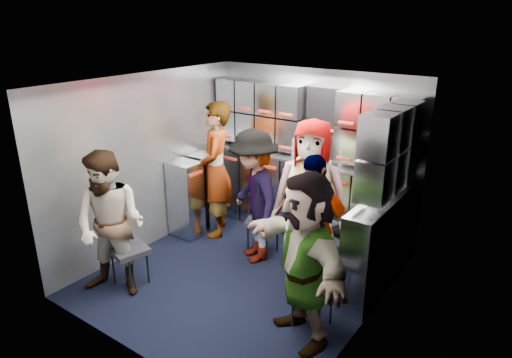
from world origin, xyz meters
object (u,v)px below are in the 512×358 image
Objects in this scene: jump_seat_near_left at (129,252)px; jump_seat_near_right at (313,289)px; jump_seat_mid_left at (263,222)px; attendant_standing at (216,170)px; attendant_arc_b at (254,197)px; attendant_arc_d at (311,226)px; jump_seat_mid_right at (318,246)px; attendant_arc_a at (111,225)px; attendant_arc_c at (310,196)px; attendant_arc_e at (304,259)px; jump_seat_center at (316,226)px.

jump_seat_near_right is at bearing 14.91° from jump_seat_near_left.
jump_seat_near_left is 0.95× the size of jump_seat_mid_left.
attendant_arc_b is at bearing 36.18° from attendant_standing.
attendant_standing reaches higher than attendant_arc_d.
jump_seat_near_right is (0.30, -0.66, -0.05)m from jump_seat_mid_right.
attendant_arc_a is at bearing -90.00° from jump_seat_near_left.
attendant_arc_a reaches higher than jump_seat_near_left.
attendant_standing reaches higher than attendant_arc_c.
attendant_standing reaches higher than attendant_arc_b.
jump_seat_near_right is 0.29× the size of attendant_arc_d.
jump_seat_near_right is 2.05m from attendant_arc_a.
jump_seat_mid_left is 1.02m from attendant_arc_d.
jump_seat_near_right is 0.67m from attendant_arc_d.
attendant_arc_e is at bearing -6.49° from attendant_arc_a.
attendant_arc_a is at bearing -33.75° from attendant_standing.
jump_seat_mid_left is 0.64m from jump_seat_center.
jump_seat_mid_left is 0.94× the size of jump_seat_center.
attendant_arc_d reaches higher than jump_seat_mid_right.
jump_seat_near_right is 0.43m from attendant_arc_e.
jump_seat_center is 1.15× the size of jump_seat_near_right.
jump_seat_near_left is 2.01m from attendant_arc_c.
attendant_arc_b is (-0.86, 0.04, 0.34)m from jump_seat_mid_right.
attendant_arc_d is at bearing -67.16° from jump_seat_center.
attendant_arc_c is (-0.00, -0.18, 0.43)m from jump_seat_center.
attendant_standing is at bearing 153.52° from jump_seat_near_right.
attendant_arc_d is at bearing 143.97° from attendant_arc_e.
jump_seat_mid_right is at bearing 114.43° from jump_seat_near_right.
attendant_arc_a is 1.57m from attendant_arc_b.
attendant_arc_d is 0.73m from attendant_arc_e.
jump_seat_near_right is 0.25× the size of attendant_standing.
jump_seat_center is 1.24m from jump_seat_near_right.
attendant_arc_b is 1.04× the size of attendant_arc_d.
attendant_arc_c reaches higher than attendant_arc_d.
jump_seat_near_right is (0.56, -1.11, -0.03)m from jump_seat_center.
jump_seat_center is 0.47m from attendant_arc_c.
attendant_arc_b reaches higher than jump_seat_near_right.
attendant_arc_a reaches higher than jump_seat_mid_right.
attendant_arc_c is at bearing 134.72° from jump_seat_mid_right.
attendant_arc_c is at bearing 146.53° from attendant_arc_e.
attendant_arc_e is at bearing -0.82° from attendant_arc_b.
attendant_arc_b is at bearing -90.00° from jump_seat_mid_left.
attendant_arc_c reaches higher than jump_seat_near_right.
attendant_arc_b is 0.89m from attendant_arc_d.
attendant_arc_b reaches higher than jump_seat_mid_left.
attendant_arc_d is 0.95× the size of attendant_arc_e.
attendant_arc_b is at bearing 172.27° from attendant_arc_e.
attendant_arc_e is (0.30, -0.84, 0.34)m from jump_seat_mid_right.
jump_seat_center is 0.29× the size of attendant_arc_c.
attendant_arc_a is (-0.00, -0.18, 0.37)m from jump_seat_near_left.
jump_seat_mid_right is at bearing -60.22° from attendant_arc_c.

